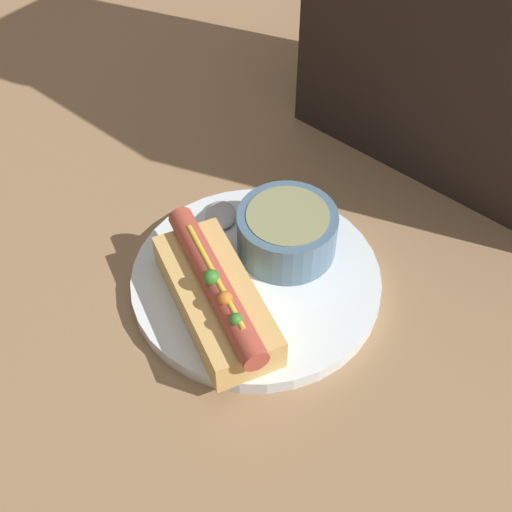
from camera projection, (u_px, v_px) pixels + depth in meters
ground_plane at (256, 286)px, 0.71m from camera, size 4.00×4.00×0.00m
dinner_plate at (256, 281)px, 0.70m from camera, size 0.25×0.25×0.02m
hot_dog at (216, 296)px, 0.65m from camera, size 0.18×0.13×0.06m
soup_bowl at (289, 232)px, 0.70m from camera, size 0.10×0.10×0.05m
spoon at (220, 226)px, 0.74m from camera, size 0.12×0.13×0.01m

